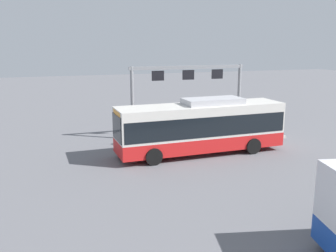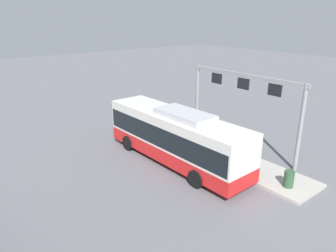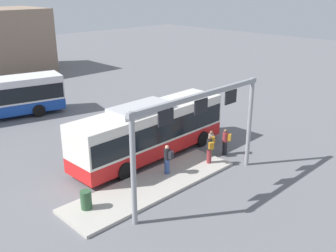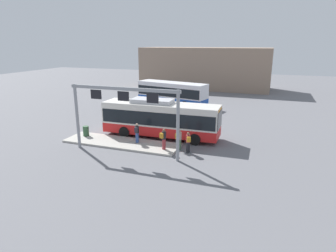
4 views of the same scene
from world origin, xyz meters
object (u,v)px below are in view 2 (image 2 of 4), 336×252
Objects in this scene: person_boarding at (177,124)px; person_waiting_near at (180,129)px; bus_main at (175,135)px; trash_bin at (289,179)px; person_waiting_mid at (197,128)px; person_waiting_far at (218,142)px.

person_boarding is 0.97m from person_waiting_near.
bus_main reaches higher than person_boarding.
person_waiting_near is (-0.87, 0.43, 0.00)m from person_boarding.
person_boarding is 9.75m from trash_bin.
trash_bin is at bearing 112.18° from person_waiting_mid.
bus_main reaches higher than person_waiting_far.
person_boarding is 1.86× the size of trash_bin.
person_waiting_mid is at bearing -66.51° from bus_main.
bus_main is at bearing 22.31° from person_boarding.
person_waiting_mid reaches higher than trash_bin.
person_waiting_near is 3.71m from person_waiting_far.
person_waiting_mid and person_waiting_far have the same top height.
person_waiting_far is 1.86× the size of trash_bin.
trash_bin is at bearing 60.42° from person_boarding.
person_waiting_mid reaches higher than person_boarding.
trash_bin is at bearing 76.63° from person_waiting_far.
bus_main is 6.85m from trash_bin.
bus_main is 4.69m from person_boarding.
person_waiting_mid reaches higher than person_waiting_near.
bus_main reaches higher than person_waiting_near.
person_boarding is 1.00× the size of person_waiting_mid.
trash_bin is (-7.81, 0.85, -0.44)m from person_waiting_mid.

